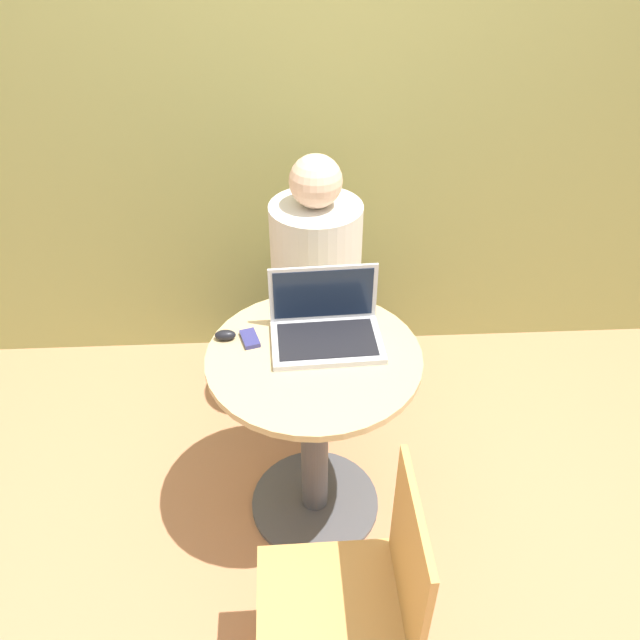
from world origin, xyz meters
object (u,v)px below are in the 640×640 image
chair_empty (357,606)px  laptop (326,326)px  person_seated (317,308)px  cell_phone (250,339)px

chair_empty → laptop: bearing=93.2°
laptop → person_seated: 0.63m
chair_empty → person_seated: 1.29m
laptop → cell_phone: laptop is taller
laptop → cell_phone: (-0.25, -0.00, -0.04)m
chair_empty → person_seated: person_seated is taller
laptop → chair_empty: 0.84m
cell_phone → person_seated: 0.66m
chair_empty → cell_phone: bearing=111.2°
cell_phone → chair_empty: size_ratio=0.11×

